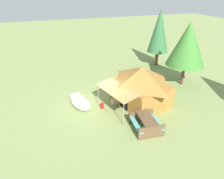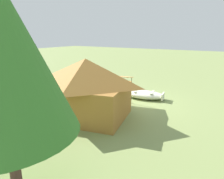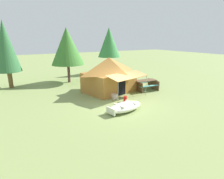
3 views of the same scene
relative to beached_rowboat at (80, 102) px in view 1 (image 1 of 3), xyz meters
The scene contains 8 objects.
ground_plane 1.22m from the beached_rowboat, 64.55° to the left, with size 80.00×80.00×0.00m, color #819353.
beached_rowboat is the anchor object (origin of this frame).
canvas_cabin_tent 4.11m from the beached_rowboat, 73.90° to the left, with size 4.17×4.56×2.58m.
picnic_table 4.73m from the beached_rowboat, 36.36° to the left, with size 1.84×1.61×0.78m.
cooler_box 2.35m from the beached_rowboat, 75.68° to the left, with size 0.56×0.36×0.33m, color beige.
fuel_can 1.50m from the beached_rowboat, 55.40° to the left, with size 0.22×0.22×0.38m, color red.
pine_tree_back_left 10.67m from the beached_rowboat, 121.04° to the left, with size 1.96×1.96×5.29m.
pine_tree_back_right 8.86m from the beached_rowboat, 93.89° to the left, with size 2.88×2.88×4.83m.
Camera 1 is at (11.62, -3.25, 7.11)m, focal length 34.20 mm.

